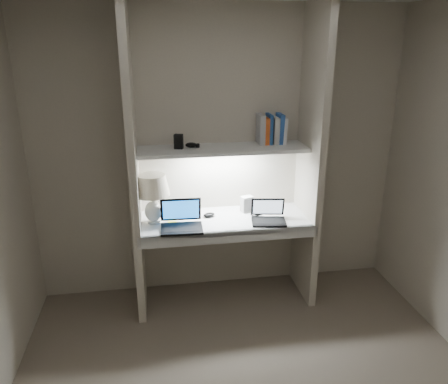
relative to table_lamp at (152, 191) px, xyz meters
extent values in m
cube|color=#BDB3A2|center=(0.60, 0.27, 0.20)|extent=(3.20, 0.01, 2.50)
cube|color=#BDB3A2|center=(-0.13, 0.00, 0.20)|extent=(0.06, 0.55, 2.50)
cube|color=#BDB3A2|center=(1.33, 0.00, 0.20)|extent=(0.06, 0.55, 2.50)
cube|color=white|center=(0.60, 0.00, -0.30)|extent=(1.40, 0.55, 0.04)
cube|color=silver|center=(0.60, -0.26, -0.33)|extent=(1.46, 0.03, 0.10)
cube|color=silver|center=(0.60, 0.09, 0.30)|extent=(1.40, 0.36, 0.03)
cube|color=white|center=(0.60, 0.09, 0.28)|extent=(0.60, 0.04, 0.02)
cylinder|color=white|center=(0.00, 0.00, -0.27)|extent=(0.10, 0.10, 0.02)
ellipsoid|color=white|center=(0.00, 0.00, -0.18)|extent=(0.14, 0.14, 0.18)
cylinder|color=white|center=(0.00, 0.00, -0.07)|extent=(0.02, 0.02, 0.08)
sphere|color=#FFD899|center=(0.00, 0.00, 0.00)|extent=(0.04, 0.04, 0.04)
cube|color=black|center=(0.22, -0.18, -0.27)|extent=(0.34, 0.24, 0.02)
cube|color=black|center=(0.22, -0.18, -0.26)|extent=(0.29, 0.17, 0.00)
cube|color=black|center=(0.22, -0.04, -0.16)|extent=(0.33, 0.07, 0.21)
cube|color=blue|center=(0.22, -0.05, -0.16)|extent=(0.29, 0.06, 0.17)
cube|color=black|center=(0.94, -0.16, -0.27)|extent=(0.31, 0.23, 0.02)
cube|color=black|center=(0.94, -0.16, -0.26)|extent=(0.25, 0.17, 0.00)
cube|color=black|center=(0.96, -0.04, -0.18)|extent=(0.28, 0.10, 0.16)
cube|color=silver|center=(0.96, -0.04, -0.18)|extent=(0.25, 0.08, 0.13)
cube|color=silver|center=(0.81, 0.12, -0.21)|extent=(0.12, 0.10, 0.14)
ellipsoid|color=black|center=(0.47, 0.05, -0.26)|extent=(0.12, 0.09, 0.04)
torus|color=black|center=(0.90, 0.06, -0.27)|extent=(0.13, 0.13, 0.01)
cube|color=#FFF535|center=(0.15, -0.03, -0.28)|extent=(0.08, 0.08, 0.00)
cube|color=white|center=(1.13, 0.18, 0.43)|extent=(0.04, 0.17, 0.22)
cube|color=#2953A4|center=(1.10, 0.18, 0.44)|extent=(0.05, 0.17, 0.25)
cube|color=#B3B4AF|center=(1.06, 0.18, 0.43)|extent=(0.05, 0.17, 0.22)
cube|color=#235099|center=(1.01, 0.18, 0.44)|extent=(0.03, 0.17, 0.25)
cube|color=orange|center=(0.98, 0.18, 0.43)|extent=(0.04, 0.17, 0.22)
cube|color=#ADADB1|center=(0.93, 0.18, 0.44)|extent=(0.05, 0.17, 0.25)
cube|color=black|center=(0.23, 0.11, 0.37)|extent=(0.08, 0.07, 0.12)
ellipsoid|color=black|center=(0.34, 0.13, 0.34)|extent=(0.11, 0.09, 0.04)
camera|label=1|loc=(0.04, -3.38, 1.16)|focal=35.00mm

